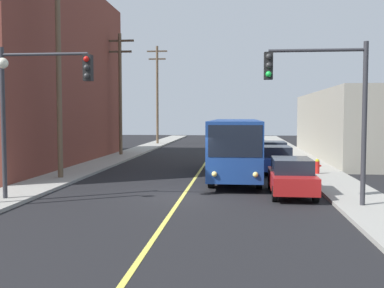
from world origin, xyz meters
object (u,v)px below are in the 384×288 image
fire_hydrant (317,166)px  parked_car_blue (276,159)px  utility_pole_near (58,55)px  utility_pole_far (157,91)px  parked_car_red (291,176)px  traffic_signal_left_corner (40,94)px  parked_car_silver (274,152)px  utility_pole_mid (120,88)px  traffic_signal_right_corner (322,93)px  city_bus (235,145)px

fire_hydrant → parked_car_blue: bearing=150.8°
utility_pole_near → parked_car_blue: bearing=19.5°
utility_pole_far → parked_car_red: bearing=-70.5°
traffic_signal_left_corner → fire_hydrant: size_ratio=7.14×
parked_car_red → parked_car_silver: 12.71m
utility_pole_far → traffic_signal_left_corner: size_ratio=1.90×
utility_pole_mid → utility_pole_far: size_ratio=0.89×
parked_car_red → traffic_signal_left_corner: 10.96m
parked_car_blue → traffic_signal_right_corner: 10.97m
parked_car_blue → parked_car_red: bearing=-89.9°
parked_car_blue → traffic_signal_left_corner: (-10.05, -10.35, 3.46)m
parked_car_blue → utility_pole_far: size_ratio=0.39×
parked_car_silver → utility_pole_mid: 14.35m
traffic_signal_right_corner → fire_hydrant: size_ratio=7.14×
utility_pole_far → fire_hydrant: utility_pole_far is taller
parked_car_red → traffic_signal_right_corner: 4.42m
parked_car_blue → traffic_signal_left_corner: size_ratio=0.74×
city_bus → parked_car_silver: bearing=68.6°
city_bus → traffic_signal_left_corner: bearing=-131.7°
parked_car_red → utility_pole_near: 13.60m
traffic_signal_right_corner → utility_pole_far: bearing=109.2°
utility_pole_near → fire_hydrant: size_ratio=14.15×
parked_car_red → utility_pole_mid: 22.25m
city_bus → traffic_signal_left_corner: size_ratio=2.03×
parked_car_red → parked_car_silver: size_ratio=1.00×
parked_car_blue → parked_car_silver: 4.98m
traffic_signal_left_corner → traffic_signal_right_corner: size_ratio=1.00×
parked_car_silver → utility_pole_mid: size_ratio=0.43×
traffic_signal_right_corner → utility_pole_near: bearing=153.6°
parked_car_red → traffic_signal_left_corner: size_ratio=0.74×
parked_car_blue → utility_pole_near: size_ratio=0.37×
parked_car_silver → traffic_signal_left_corner: 18.77m
utility_pole_near → traffic_signal_right_corner: size_ratio=1.98×
city_bus → utility_pole_near: utility_pole_near is taller
city_bus → utility_pole_mid: utility_pole_mid is taller
parked_car_red → utility_pole_far: bearing=109.5°
city_bus → parked_car_silver: size_ratio=2.76×
parked_car_blue → utility_pole_near: 13.75m
city_bus → fire_hydrant: city_bus is taller
city_bus → utility_pole_mid: size_ratio=1.20×
parked_car_red → traffic_signal_left_corner: (-10.07, -2.62, 3.46)m
utility_pole_far → traffic_signal_right_corner: size_ratio=1.90×
utility_pole_far → traffic_signal_right_corner: (12.57, -36.02, -2.08)m
utility_pole_far → fire_hydrant: bearing=-62.5°
fire_hydrant → parked_car_silver: bearing=107.7°
parked_car_red → fire_hydrant: (2.19, 6.50, -0.26)m
city_bus → parked_car_blue: 3.19m
city_bus → utility_pole_far: utility_pole_far is taller
utility_pole_mid → traffic_signal_right_corner: utility_pole_mid is taller
parked_car_blue → utility_pole_near: (-11.77, -4.16, 5.78)m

